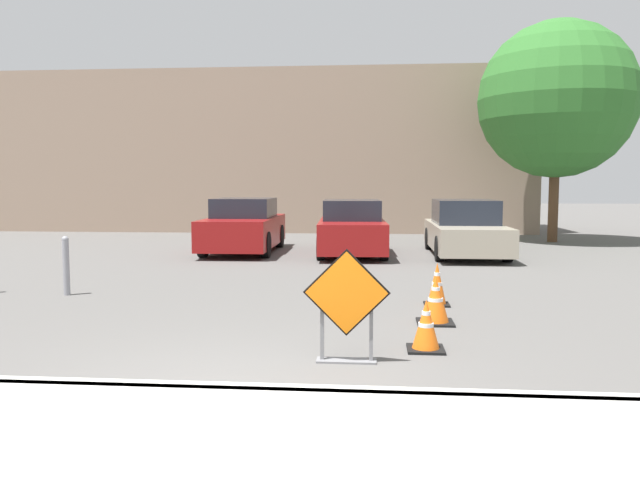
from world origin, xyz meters
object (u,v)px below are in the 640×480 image
Objects in this scene: traffic_cone_third at (437,285)px; parked_car_second at (352,229)px; traffic_cone_nearest at (426,326)px; parked_car_third at (465,230)px; bollard_nearest at (66,264)px; parked_car_nearest at (244,227)px; traffic_cone_second at (435,301)px; road_closed_sign at (347,304)px.

parked_car_second is at bearing 102.61° from traffic_cone_third.
traffic_cone_nearest is 10.03m from parked_car_third.
traffic_cone_third is 6.25m from bollard_nearest.
parked_car_nearest is (-4.23, 10.09, 0.42)m from traffic_cone_nearest.
traffic_cone_third is at bearing 81.78° from traffic_cone_nearest.
parked_car_nearest is at bearing 117.26° from traffic_cone_second.
parked_car_second is 4.39× the size of bollard_nearest.
traffic_cone_second is 0.97× the size of traffic_cone_third.
traffic_cone_second is at bearing 60.45° from road_closed_sign.
parked_car_second is at bearing 55.44° from bollard_nearest.
parked_car_second reaches higher than road_closed_sign.
traffic_cone_nearest is 9.90m from parked_car_second.
traffic_cone_third is at bearing 83.46° from traffic_cone_second.
bollard_nearest is at bearing 143.61° from road_closed_sign.
bollard_nearest is (-6.24, 0.37, 0.21)m from traffic_cone_third.
road_closed_sign reaches higher than traffic_cone_nearest.
traffic_cone_third is (0.15, 1.30, 0.01)m from traffic_cone_second.
bollard_nearest is at bearing 52.75° from parked_car_second.
bollard_nearest is (-4.96, 3.65, -0.10)m from road_closed_sign.
parked_car_nearest is (-3.34, 10.66, 0.06)m from road_closed_sign.
traffic_cone_second is 0.64× the size of bollard_nearest.
parked_car_third is at bearing 79.34° from traffic_cone_second.
parked_car_third is at bearing 75.41° from road_closed_sign.
road_closed_sign is 3.54m from traffic_cone_third.
traffic_cone_third is 7.29m from parked_car_third.
road_closed_sign is 1.81× the size of traffic_cone_third.
parked_car_third reaches higher than parked_car_second.
traffic_cone_third reaches higher than traffic_cone_nearest.
parked_car_nearest is (-4.47, 8.68, 0.39)m from traffic_cone_second.
road_closed_sign is 1.20× the size of bollard_nearest.
parked_car_third is (3.03, 0.03, -0.01)m from parked_car_second.
parked_car_second is 3.03m from parked_car_third.
traffic_cone_nearest is 0.13× the size of parked_car_second.
parked_car_third reaches higher than bollard_nearest.
bollard_nearest is at bearing 176.64° from traffic_cone_third.
parked_car_nearest is (-4.62, 7.37, 0.38)m from traffic_cone_third.
traffic_cone_second is 6.31m from bollard_nearest.
traffic_cone_second is 1.31m from traffic_cone_third.
traffic_cone_nearest is at bearing -27.81° from bollard_nearest.
bollard_nearest reaches higher than traffic_cone_second.
traffic_cone_third is 8.71m from parked_car_nearest.
traffic_cone_nearest is 10.95m from parked_car_nearest.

